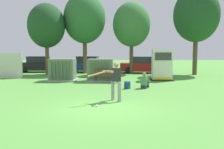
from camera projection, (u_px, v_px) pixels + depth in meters
name	position (u px, v px, depth m)	size (l,w,h in m)	color
ground_plane	(104.00, 109.00, 10.01)	(96.00, 96.00, 0.00)	#51933D
transformer_west	(63.00, 70.00, 18.92)	(2.10, 1.70, 1.62)	#9E9B93
transformer_mid_west	(101.00, 70.00, 18.72)	(2.10, 1.70, 1.62)	#9E9B93
generator_enclosure	(162.00, 65.00, 19.19)	(1.60, 1.40, 2.30)	#262626
park_bench	(107.00, 75.00, 17.86)	(1.84, 0.70, 0.92)	#4C3828
batter	(115.00, 79.00, 11.42)	(1.40, 1.22, 1.74)	gray
sports_ball	(97.00, 106.00, 10.33)	(0.09, 0.09, 0.09)	white
seated_spectator	(145.00, 82.00, 15.24)	(0.66, 0.79, 0.96)	#282D4C
backpack	(127.00, 85.00, 15.06)	(0.38, 0.38, 0.44)	#264C8C
tree_left	(46.00, 26.00, 23.39)	(3.40, 3.40, 6.50)	brown
tree_center_left	(85.00, 19.00, 24.41)	(3.99, 3.99, 7.63)	brown
tree_center_right	(132.00, 25.00, 24.21)	(3.54, 3.54, 6.77)	brown
tree_right	(196.00, 15.00, 23.15)	(4.10, 4.10, 7.84)	brown
parked_car_leftmost	(37.00, 65.00, 26.45)	(4.37, 2.29, 1.62)	black
parked_car_left_of_center	(87.00, 65.00, 26.37)	(4.31, 2.15, 1.62)	navy
parked_car_right_of_center	(142.00, 65.00, 25.35)	(4.26, 2.03, 1.62)	maroon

